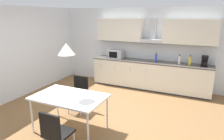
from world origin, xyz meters
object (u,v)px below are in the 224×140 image
object	(u,v)px
microwave	(116,54)
chair_near_right	(55,131)
bottle_white	(179,60)
coffee_maker	(205,61)
bottle_blue	(156,58)
dining_table	(69,98)
chair_far_left	(79,91)
bottle_yellow	(190,61)
pendant_lamp	(66,49)

from	to	relation	value
microwave	chair_near_right	world-z (taller)	microwave
bottle_white	coffee_maker	bearing A→B (deg)	6.39
bottle_blue	dining_table	size ratio (longest dim) A/B	0.20
dining_table	chair_near_right	world-z (taller)	chair_near_right
chair_far_left	bottle_white	bearing A→B (deg)	47.57
chair_near_right	microwave	bearing A→B (deg)	99.37
microwave	bottle_yellow	distance (m)	2.33
bottle_blue	chair_near_right	xyz separation A→B (m)	(-0.69, -3.94, -0.49)
coffee_maker	chair_far_left	distance (m)	3.59
microwave	bottle_yellow	xyz separation A→B (m)	(2.33, -0.06, -0.01)
microwave	bottle_blue	world-z (taller)	bottle_blue
bottle_white	chair_far_left	world-z (taller)	bottle_white
dining_table	chair_near_right	bearing A→B (deg)	-68.90
bottle_yellow	chair_far_left	distance (m)	3.25
bottle_blue	bottle_yellow	world-z (taller)	bottle_yellow
bottle_blue	pendant_lamp	bearing A→B (deg)	-107.97
microwave	chair_near_right	bearing A→B (deg)	-80.63
microwave	coffee_maker	size ratio (longest dim) A/B	1.60
bottle_white	dining_table	distance (m)	3.51
bottle_white	bottle_blue	bearing A→B (deg)	174.18
dining_table	chair_far_left	distance (m)	0.90
coffee_maker	chair_near_right	bearing A→B (deg)	-117.64
pendant_lamp	coffee_maker	bearing A→B (deg)	52.65
bottle_yellow	chair_near_right	world-z (taller)	bottle_yellow
chair_far_left	pendant_lamp	size ratio (longest dim) A/B	2.72
bottle_blue	dining_table	xyz separation A→B (m)	(-1.01, -3.12, -0.31)
chair_near_right	bottle_yellow	bearing A→B (deg)	66.45
microwave	chair_near_right	distance (m)	4.00
microwave	chair_near_right	size ratio (longest dim) A/B	0.55
chair_near_right	chair_far_left	distance (m)	1.76
bottle_yellow	chair_near_right	xyz separation A→B (m)	(-1.68, -3.86, -0.50)
dining_table	coffee_maker	bearing A→B (deg)	52.65
chair_far_left	dining_table	bearing A→B (deg)	-68.56
bottle_blue	bottle_white	distance (m)	0.70
chair_far_left	pendant_lamp	xyz separation A→B (m)	(0.32, -0.82, 1.16)
microwave	bottle_blue	bearing A→B (deg)	0.96
chair_near_right	pendant_lamp	size ratio (longest dim) A/B	2.72
microwave	bottle_blue	size ratio (longest dim) A/B	1.68
bottle_blue	dining_table	distance (m)	3.29
bottle_white	chair_near_right	bearing A→B (deg)	-109.81
bottle_white	bottle_yellow	distance (m)	0.29
coffee_maker	microwave	bearing A→B (deg)	-179.44
chair_near_right	coffee_maker	bearing A→B (deg)	62.36
chair_near_right	chair_far_left	bearing A→B (deg)	111.27
bottle_blue	dining_table	world-z (taller)	bottle_blue
bottle_yellow	pendant_lamp	bearing A→B (deg)	-123.35
coffee_maker	dining_table	distance (m)	3.94
chair_near_right	pendant_lamp	bearing A→B (deg)	111.10
bottle_white	dining_table	size ratio (longest dim) A/B	0.21
dining_table	bottle_yellow	bearing A→B (deg)	56.65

